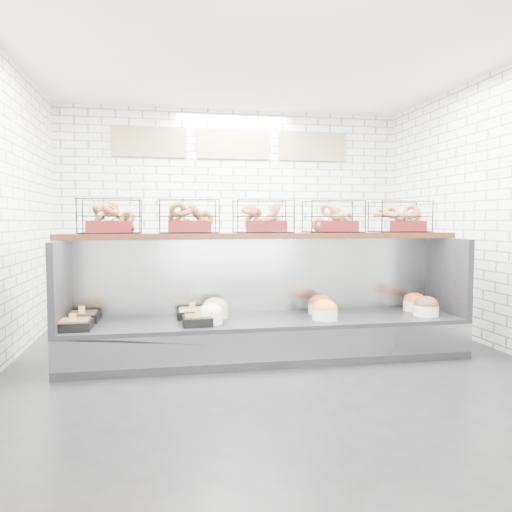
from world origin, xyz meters
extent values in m
plane|color=black|center=(0.00, 0.00, 0.00)|extent=(5.50, 5.50, 0.00)
cube|color=white|center=(0.00, 2.75, 1.50)|extent=(5.00, 0.02, 3.00)
cube|color=white|center=(2.50, 0.00, 1.50)|extent=(0.02, 5.50, 3.00)
cube|color=white|center=(0.00, 0.00, 3.00)|extent=(5.00, 5.50, 0.02)
cube|color=tan|center=(-1.20, 2.72, 2.50)|extent=(1.05, 0.03, 0.42)
cube|color=tan|center=(0.00, 2.72, 2.50)|extent=(1.05, 0.03, 0.42)
cube|color=tan|center=(1.20, 2.72, 2.50)|extent=(1.05, 0.03, 0.42)
cube|color=black|center=(0.00, 0.30, 0.20)|extent=(4.00, 0.90, 0.40)
cube|color=#93969B|center=(0.00, -0.14, 0.22)|extent=(4.00, 0.03, 0.28)
cube|color=#93969B|center=(0.00, 0.71, 0.80)|extent=(4.00, 0.08, 0.80)
cube|color=black|center=(-1.97, 0.30, 0.80)|extent=(0.06, 0.90, 0.80)
cube|color=black|center=(1.97, 0.30, 0.80)|extent=(0.06, 0.90, 0.80)
cube|color=black|center=(-1.82, 0.09, 0.44)|extent=(0.29, 0.29, 0.08)
cube|color=brown|center=(-1.82, 0.09, 0.48)|extent=(0.25, 0.25, 0.04)
cube|color=#E6D050|center=(-1.82, -0.01, 0.53)|extent=(0.06, 0.01, 0.08)
cube|color=black|center=(-1.80, 0.47, 0.44)|extent=(0.28, 0.28, 0.08)
cube|color=brown|center=(-1.80, 0.47, 0.48)|extent=(0.24, 0.24, 0.04)
cube|color=#E6D050|center=(-1.80, 0.37, 0.53)|extent=(0.06, 0.01, 0.08)
cube|color=black|center=(-0.71, 0.09, 0.44)|extent=(0.28, 0.28, 0.08)
cube|color=brown|center=(-0.71, 0.09, 0.48)|extent=(0.24, 0.24, 0.04)
cube|color=#E6D050|center=(-0.71, 0.00, 0.53)|extent=(0.06, 0.01, 0.08)
cube|color=black|center=(-0.75, 0.47, 0.44)|extent=(0.30, 0.30, 0.08)
cube|color=#EEDC79|center=(-0.75, 0.47, 0.48)|extent=(0.25, 0.25, 0.04)
cube|color=#E6D050|center=(-0.75, 0.36, 0.53)|extent=(0.06, 0.01, 0.08)
cylinder|color=white|center=(-0.59, 0.14, 0.46)|extent=(0.24, 0.24, 0.11)
ellipsoid|color=white|center=(-0.59, 0.14, 0.52)|extent=(0.23, 0.23, 0.16)
cylinder|color=white|center=(-0.51, 0.45, 0.46)|extent=(0.27, 0.27, 0.11)
ellipsoid|color=#E5D575|center=(-0.51, 0.45, 0.52)|extent=(0.26, 0.26, 0.18)
cylinder|color=white|center=(0.55, 0.13, 0.46)|extent=(0.26, 0.26, 0.11)
ellipsoid|color=orange|center=(0.55, 0.13, 0.52)|extent=(0.25, 0.25, 0.18)
cylinder|color=white|center=(0.61, 0.44, 0.46)|extent=(0.26, 0.26, 0.11)
ellipsoid|color=#BF5228|center=(0.61, 0.44, 0.52)|extent=(0.26, 0.26, 0.18)
cylinder|color=white|center=(1.66, 0.14, 0.46)|extent=(0.26, 0.26, 0.11)
ellipsoid|color=brown|center=(1.66, 0.14, 0.52)|extent=(0.25, 0.25, 0.18)
cylinder|color=white|center=(1.68, 0.43, 0.46)|extent=(0.24, 0.24, 0.11)
ellipsoid|color=orange|center=(1.68, 0.43, 0.52)|extent=(0.24, 0.24, 0.17)
cube|color=#3B1A0C|center=(0.00, 0.52, 1.23)|extent=(4.10, 0.50, 0.06)
cube|color=black|center=(-1.53, 0.52, 1.43)|extent=(0.60, 0.38, 0.34)
cube|color=#5E1111|center=(-1.53, 0.32, 1.33)|extent=(0.42, 0.02, 0.11)
cube|color=black|center=(-0.77, 0.52, 1.43)|extent=(0.60, 0.38, 0.34)
cube|color=#5E1111|center=(-0.77, 0.32, 1.33)|extent=(0.42, 0.02, 0.11)
cube|color=black|center=(0.00, 0.52, 1.43)|extent=(0.60, 0.38, 0.34)
cube|color=#5E1111|center=(0.00, 0.32, 1.33)|extent=(0.42, 0.02, 0.11)
cube|color=black|center=(0.77, 0.52, 1.43)|extent=(0.60, 0.38, 0.34)
cube|color=#5E1111|center=(0.77, 0.32, 1.33)|extent=(0.42, 0.02, 0.11)
cube|color=black|center=(1.53, 0.52, 1.43)|extent=(0.60, 0.38, 0.34)
cube|color=#5E1111|center=(1.53, 0.32, 1.33)|extent=(0.42, 0.02, 0.11)
cube|color=#93969B|center=(0.00, 2.43, 0.45)|extent=(4.00, 0.60, 0.90)
cube|color=black|center=(-1.52, 2.46, 1.02)|extent=(0.40, 0.30, 0.24)
cube|color=silver|center=(-0.23, 2.43, 0.99)|extent=(0.35, 0.28, 0.18)
cylinder|color=#C15930|center=(0.78, 2.39, 1.01)|extent=(0.09, 0.09, 0.22)
cube|color=black|center=(1.07, 2.44, 1.05)|extent=(0.30, 0.30, 0.30)
camera|label=1|loc=(-1.02, -4.58, 1.38)|focal=35.00mm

